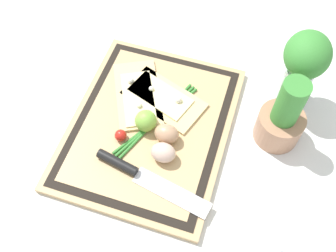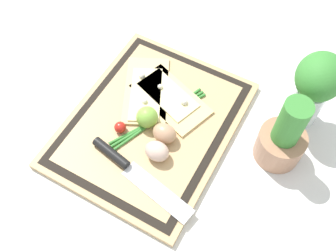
{
  "view_description": "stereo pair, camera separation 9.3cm",
  "coord_description": "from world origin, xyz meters",
  "px_view_note": "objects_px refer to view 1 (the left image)",
  "views": [
    {
      "loc": [
        0.45,
        0.19,
        0.83
      ],
      "look_at": [
        0.0,
        0.05,
        0.04
      ],
      "focal_mm": 42.0,
      "sensor_mm": 36.0,
      "label": 1
    },
    {
      "loc": [
        0.42,
        0.28,
        0.83
      ],
      "look_at": [
        0.0,
        0.05,
        0.04
      ],
      "focal_mm": 42.0,
      "sensor_mm": 36.0,
      "label": 2
    }
  ],
  "objects_px": {
    "pizza_slice_far": "(163,98)",
    "sauce_jar": "(286,247)",
    "pizza_slice_near": "(138,95)",
    "knife": "(134,172)",
    "herb_glass": "(303,65)",
    "egg_brown": "(167,134)",
    "cherry_tomato_red": "(121,135)",
    "herb_pot": "(282,120)",
    "lime": "(146,121)",
    "egg_pink": "(163,153)"
  },
  "relations": [
    {
      "from": "pizza_slice_far",
      "to": "herb_pot",
      "type": "xyz_separation_m",
      "value": [
        0.0,
        0.29,
        0.05
      ]
    },
    {
      "from": "egg_pink",
      "to": "herb_pot",
      "type": "distance_m",
      "value": 0.28
    },
    {
      "from": "pizza_slice_near",
      "to": "herb_glass",
      "type": "relative_size",
      "value": 1.11
    },
    {
      "from": "egg_pink",
      "to": "cherry_tomato_red",
      "type": "bearing_deg",
      "value": -98.54
    },
    {
      "from": "egg_brown",
      "to": "lime",
      "type": "bearing_deg",
      "value": -106.45
    },
    {
      "from": "egg_brown",
      "to": "herb_pot",
      "type": "bearing_deg",
      "value": 112.51
    },
    {
      "from": "pizza_slice_far",
      "to": "herb_pot",
      "type": "distance_m",
      "value": 0.29
    },
    {
      "from": "egg_pink",
      "to": "herb_glass",
      "type": "height_order",
      "value": "herb_glass"
    },
    {
      "from": "lime",
      "to": "cherry_tomato_red",
      "type": "distance_m",
      "value": 0.07
    },
    {
      "from": "lime",
      "to": "cherry_tomato_red",
      "type": "bearing_deg",
      "value": -42.79
    },
    {
      "from": "pizza_slice_near",
      "to": "egg_pink",
      "type": "relative_size",
      "value": 4.07
    },
    {
      "from": "egg_brown",
      "to": "lime",
      "type": "xyz_separation_m",
      "value": [
        -0.02,
        -0.06,
        0.0
      ]
    },
    {
      "from": "pizza_slice_far",
      "to": "egg_pink",
      "type": "distance_m",
      "value": 0.16
    },
    {
      "from": "pizza_slice_far",
      "to": "cherry_tomato_red",
      "type": "distance_m",
      "value": 0.15
    },
    {
      "from": "knife",
      "to": "herb_glass",
      "type": "height_order",
      "value": "herb_glass"
    },
    {
      "from": "pizza_slice_near",
      "to": "pizza_slice_far",
      "type": "height_order",
      "value": "same"
    },
    {
      "from": "herb_pot",
      "to": "pizza_slice_far",
      "type": "bearing_deg",
      "value": -90.69
    },
    {
      "from": "pizza_slice_near",
      "to": "herb_glass",
      "type": "distance_m",
      "value": 0.4
    },
    {
      "from": "pizza_slice_near",
      "to": "pizza_slice_far",
      "type": "xyz_separation_m",
      "value": [
        -0.01,
        0.06,
        0.0
      ]
    },
    {
      "from": "herb_glass",
      "to": "egg_brown",
      "type": "bearing_deg",
      "value": -48.85
    },
    {
      "from": "lime",
      "to": "herb_pot",
      "type": "bearing_deg",
      "value": 105.69
    },
    {
      "from": "herb_pot",
      "to": "sauce_jar",
      "type": "bearing_deg",
      "value": 12.37
    },
    {
      "from": "pizza_slice_far",
      "to": "knife",
      "type": "xyz_separation_m",
      "value": [
        0.21,
        0.0,
        0.0
      ]
    },
    {
      "from": "egg_pink",
      "to": "cherry_tomato_red",
      "type": "distance_m",
      "value": 0.11
    },
    {
      "from": "pizza_slice_near",
      "to": "sauce_jar",
      "type": "xyz_separation_m",
      "value": [
        0.27,
        0.41,
        0.02
      ]
    },
    {
      "from": "lime",
      "to": "herb_glass",
      "type": "relative_size",
      "value": 0.25
    },
    {
      "from": "knife",
      "to": "cherry_tomato_red",
      "type": "height_order",
      "value": "cherry_tomato_red"
    },
    {
      "from": "pizza_slice_near",
      "to": "egg_pink",
      "type": "bearing_deg",
      "value": 38.72
    },
    {
      "from": "knife",
      "to": "egg_pink",
      "type": "relative_size",
      "value": 4.87
    },
    {
      "from": "pizza_slice_far",
      "to": "sauce_jar",
      "type": "relative_size",
      "value": 2.18
    },
    {
      "from": "herb_pot",
      "to": "lime",
      "type": "bearing_deg",
      "value": -74.31
    },
    {
      "from": "pizza_slice_far",
      "to": "sauce_jar",
      "type": "xyz_separation_m",
      "value": [
        0.28,
        0.35,
        0.02
      ]
    },
    {
      "from": "knife",
      "to": "herb_pot",
      "type": "relative_size",
      "value": 1.4
    },
    {
      "from": "sauce_jar",
      "to": "pizza_slice_far",
      "type": "bearing_deg",
      "value": -128.56
    },
    {
      "from": "lime",
      "to": "cherry_tomato_red",
      "type": "relative_size",
      "value": 1.84
    },
    {
      "from": "pizza_slice_near",
      "to": "knife",
      "type": "distance_m",
      "value": 0.21
    },
    {
      "from": "egg_brown",
      "to": "herb_glass",
      "type": "distance_m",
      "value": 0.35
    },
    {
      "from": "pizza_slice_near",
      "to": "herb_pot",
      "type": "height_order",
      "value": "herb_pot"
    },
    {
      "from": "herb_pot",
      "to": "egg_brown",
      "type": "bearing_deg",
      "value": -67.49
    },
    {
      "from": "knife",
      "to": "herb_pot",
      "type": "bearing_deg",
      "value": 125.98
    },
    {
      "from": "knife",
      "to": "egg_pink",
      "type": "distance_m",
      "value": 0.08
    },
    {
      "from": "pizza_slice_near",
      "to": "lime",
      "type": "relative_size",
      "value": 4.5
    },
    {
      "from": "pizza_slice_near",
      "to": "egg_pink",
      "type": "height_order",
      "value": "egg_pink"
    },
    {
      "from": "lime",
      "to": "cherry_tomato_red",
      "type": "height_order",
      "value": "lime"
    },
    {
      "from": "egg_pink",
      "to": "herb_glass",
      "type": "xyz_separation_m",
      "value": [
        -0.28,
        0.25,
        0.08
      ]
    },
    {
      "from": "sauce_jar",
      "to": "herb_glass",
      "type": "distance_m",
      "value": 0.41
    },
    {
      "from": "pizza_slice_near",
      "to": "herb_glass",
      "type": "bearing_deg",
      "value": 109.82
    },
    {
      "from": "sauce_jar",
      "to": "herb_pot",
      "type": "bearing_deg",
      "value": -167.63
    },
    {
      "from": "knife",
      "to": "egg_pink",
      "type": "height_order",
      "value": "egg_pink"
    },
    {
      "from": "knife",
      "to": "herb_glass",
      "type": "xyz_separation_m",
      "value": [
        -0.33,
        0.3,
        0.1
      ]
    }
  ]
}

